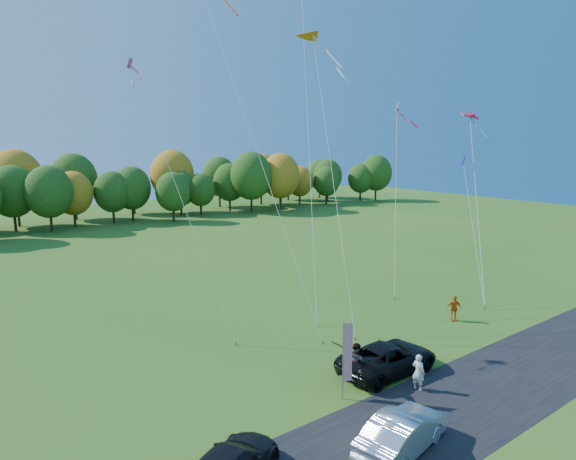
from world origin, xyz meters
TOP-DOWN VIEW (x-y plane):
  - ground at (0.00, 0.00)m, footprint 160.00×160.00m
  - asphalt_strip at (0.00, -4.00)m, footprint 90.00×6.00m
  - tree_line at (0.00, 55.00)m, footprint 116.00×12.00m
  - black_suv at (2.18, 0.25)m, footprint 5.79×2.75m
  - silver_sedan at (-2.60, -4.74)m, footprint 5.06×2.62m
  - person_tailgate_a at (1.90, -1.93)m, footprint 0.52×0.72m
  - person_tailgate_b at (0.24, 0.65)m, footprint 0.85×1.03m
  - person_east at (11.54, 2.78)m, footprint 1.09×0.91m
  - feather_flag at (-1.46, -0.39)m, footprint 0.50×0.17m
  - kite_delta_blue at (0.54, 10.39)m, footprint 4.46×11.48m
  - kite_parafoil_orange at (7.07, 13.02)m, footprint 9.04×11.63m
  - kite_delta_red at (5.40, 8.31)m, footprint 4.07×8.56m
  - kite_parafoil_rainbow at (19.32, 6.50)m, footprint 8.51×7.31m
  - kite_diamond_white at (14.32, 10.54)m, footprint 5.37×5.16m
  - kite_diamond_pink at (-3.92, 11.11)m, footprint 3.81×6.49m
  - kite_diamond_blue_low at (16.32, 4.71)m, footprint 2.79×4.54m

SIDE VIEW (x-z plane):
  - ground at x=0.00m, z-range 0.00..0.00m
  - tree_line at x=0.00m, z-range -5.00..5.00m
  - asphalt_strip at x=0.00m, z-range 0.00..0.01m
  - silver_sedan at x=-2.60m, z-range 0.00..1.59m
  - black_suv at x=2.18m, z-range 0.00..1.60m
  - person_east at x=11.54m, z-range 0.00..1.75m
  - person_tailgate_a at x=1.90m, z-range 0.00..1.82m
  - person_tailgate_b at x=0.24m, z-range 0.00..1.96m
  - feather_flag at x=-1.46m, z-range 0.42..4.23m
  - kite_diamond_blue_low at x=16.32m, z-range -0.24..10.76m
  - kite_parafoil_rainbow at x=19.32m, z-range -0.17..14.43m
  - kite_diamond_white at x=14.32m, z-range -0.22..15.10m
  - kite_diamond_pink at x=-3.92m, z-range -0.18..16.85m
  - kite_delta_red at x=5.40m, z-range -0.24..20.26m
  - kite_delta_blue at x=0.54m, z-range -0.33..24.95m
  - kite_parafoil_orange at x=7.07m, z-range -0.25..30.29m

